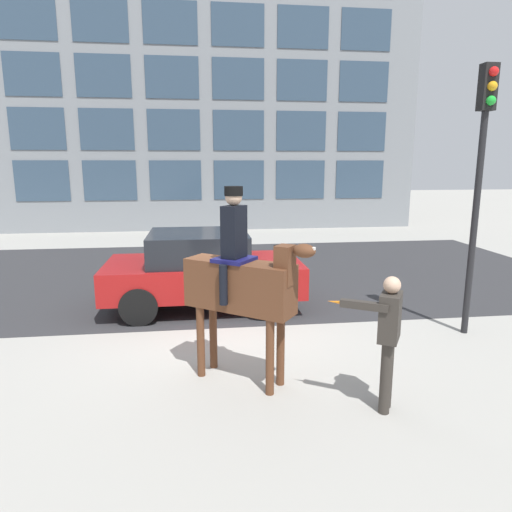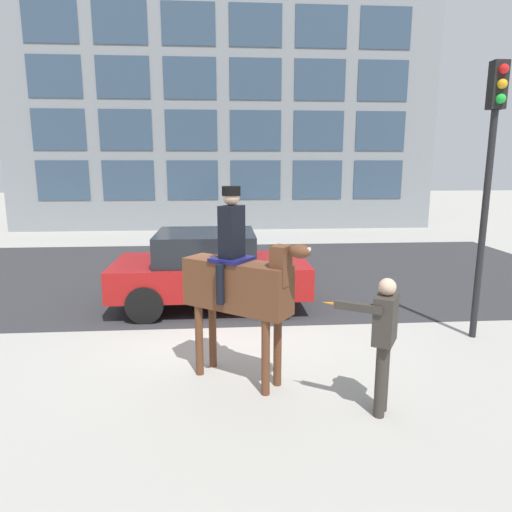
{
  "view_description": "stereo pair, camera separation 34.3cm",
  "coord_description": "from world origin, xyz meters",
  "px_view_note": "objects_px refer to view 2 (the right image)",
  "views": [
    {
      "loc": [
        -0.45,
        -7.35,
        2.95
      ],
      "look_at": [
        0.37,
        -0.91,
        1.62
      ],
      "focal_mm": 32.0,
      "sensor_mm": 36.0,
      "label": 1
    },
    {
      "loc": [
        -0.11,
        -7.38,
        2.95
      ],
      "look_at": [
        0.37,
        -0.91,
        1.62
      ],
      "focal_mm": 32.0,
      "sensor_mm": 36.0,
      "label": 2
    }
  ],
  "objects_px": {
    "street_car_near_lane": "(210,268)",
    "traffic_light": "(490,161)",
    "pedestrian_bystander": "(383,335)",
    "mounted_horse_lead": "(238,282)"
  },
  "relations": [
    {
      "from": "street_car_near_lane",
      "to": "pedestrian_bystander",
      "type": "bearing_deg",
      "value": -63.95
    },
    {
      "from": "pedestrian_bystander",
      "to": "traffic_light",
      "type": "xyz_separation_m",
      "value": [
        2.44,
        2.26,
        1.99
      ]
    },
    {
      "from": "street_car_near_lane",
      "to": "traffic_light",
      "type": "height_order",
      "value": "traffic_light"
    },
    {
      "from": "mounted_horse_lead",
      "to": "street_car_near_lane",
      "type": "height_order",
      "value": "mounted_horse_lead"
    },
    {
      "from": "mounted_horse_lead",
      "to": "pedestrian_bystander",
      "type": "relative_size",
      "value": 1.59
    },
    {
      "from": "mounted_horse_lead",
      "to": "traffic_light",
      "type": "xyz_separation_m",
      "value": [
        4.08,
        1.28,
        1.57
      ]
    },
    {
      "from": "mounted_horse_lead",
      "to": "street_car_near_lane",
      "type": "bearing_deg",
      "value": 134.48
    },
    {
      "from": "pedestrian_bystander",
      "to": "street_car_near_lane",
      "type": "bearing_deg",
      "value": -33.25
    },
    {
      "from": "pedestrian_bystander",
      "to": "mounted_horse_lead",
      "type": "bearing_deg",
      "value": -0.2
    },
    {
      "from": "street_car_near_lane",
      "to": "traffic_light",
      "type": "relative_size",
      "value": 0.88
    }
  ]
}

